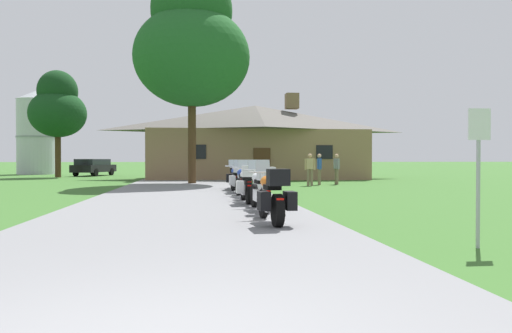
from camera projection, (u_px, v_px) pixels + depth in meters
The scene contains 17 objects.
ground_plane at pixel (189, 188), 22.93m from camera, with size 500.00×500.00×0.00m, color #386628.
asphalt_driveway at pixel (189, 190), 20.95m from camera, with size 6.40×80.00×0.06m, color slate.
motorcycle_orange_nearest_to_camera at pixel (272, 197), 9.71m from camera, with size 0.77×2.08×1.30m.
motorcycle_white_second_in_row at pixel (261, 189), 12.22m from camera, with size 0.66×2.08×1.30m.
motorcycle_white_third_in_row at pixel (247, 185), 14.41m from camera, with size 0.73×2.08×1.30m.
motorcycle_blue_fourth_in_row at pixel (244, 181), 16.55m from camera, with size 0.75×2.08×1.30m.
motorcycle_blue_fifth_in_row at pixel (237, 178), 19.03m from camera, with size 0.82×2.08×1.30m.
motorcycle_black_farthest_in_row at pixel (234, 177), 21.08m from camera, with size 0.72×2.08×1.30m.
stone_lodge at pixel (255, 141), 34.20m from camera, with size 15.60×7.27×6.11m.
bystander_blue_shirt_near_lodge at pixel (319, 168), 25.73m from camera, with size 0.27×0.54×1.67m.
bystander_gray_shirt_beside_signpost at pixel (337, 167), 26.14m from camera, with size 0.25×0.55×1.67m.
bystander_tan_shirt_by_tree at pixel (310, 168), 24.79m from camera, with size 0.53×0.31×1.67m.
metal_signpost_roadside at pixel (479, 160), 7.34m from camera, with size 0.36×0.06×2.14m.
tree_by_lodge_front at pixel (192, 43), 26.34m from camera, with size 6.38×6.38×11.93m.
tree_left_far at pixel (58, 107), 36.44m from camera, with size 4.23×4.23×8.14m.
metal_silo_distant at pixel (36, 132), 44.41m from camera, with size 3.48×3.48×7.73m.
parked_black_suv_far_left at pixel (94, 167), 40.14m from camera, with size 3.03×4.93×1.40m.
Camera 1 is at (0.35, -3.13, 1.36)m, focal length 33.69 mm.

